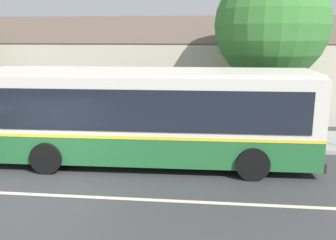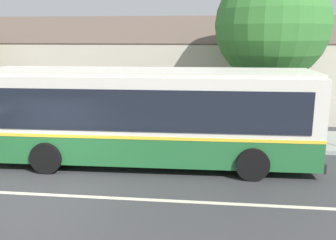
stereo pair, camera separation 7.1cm
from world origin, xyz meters
TOP-DOWN VIEW (x-y plane):
  - ground_plane at (0.00, 0.00)m, footprint 300.00×300.00m
  - sidewalk_far at (0.00, 6.00)m, footprint 60.00×3.00m
  - lane_divider_stripe at (0.00, 0.00)m, footprint 60.00×0.16m
  - community_building at (-2.08, 13.31)m, footprint 28.39×8.84m
  - transit_bus at (2.45, 2.90)m, footprint 10.99×2.93m
  - bench_down_street at (-2.51, 5.80)m, footprint 1.56×0.51m
  - street_tree_primary at (6.97, 7.09)m, footprint 4.63×4.63m

SIDE VIEW (x-z plane):
  - ground_plane at x=0.00m, z-range 0.00..0.00m
  - lane_divider_stripe at x=0.00m, z-range 0.00..0.01m
  - sidewalk_far at x=0.00m, z-range 0.00..0.15m
  - bench_down_street at x=-2.51m, z-range 0.09..1.03m
  - transit_bus at x=2.45m, z-range 0.12..3.27m
  - community_building at x=-2.08m, z-range -1.18..5.19m
  - street_tree_primary at x=6.97m, z-range 1.01..7.97m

